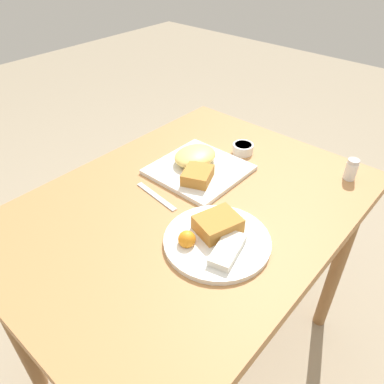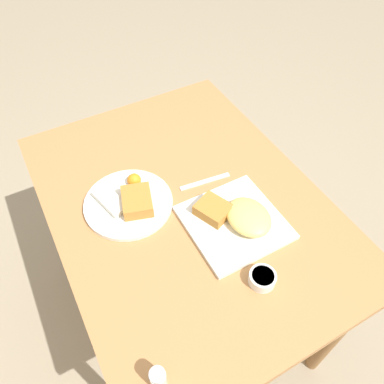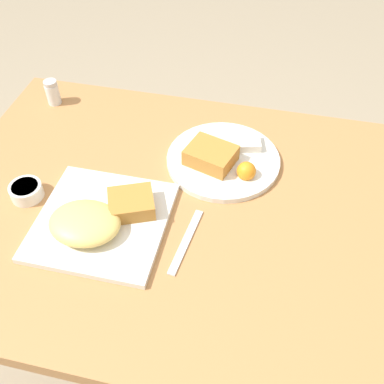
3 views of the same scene
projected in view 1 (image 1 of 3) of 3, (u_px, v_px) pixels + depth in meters
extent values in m
plane|color=gray|center=(190.00, 350.00, 1.53)|extent=(8.00, 8.00, 0.00)
cube|color=#B27A47|center=(189.00, 208.00, 1.08)|extent=(1.07, 0.79, 0.04)
cylinder|color=olive|center=(203.00, 193.00, 1.77)|extent=(0.05, 0.05, 0.74)
cylinder|color=olive|center=(14.00, 328.00, 1.20)|extent=(0.05, 0.05, 0.74)
cylinder|color=olive|center=(338.00, 264.00, 1.42)|extent=(0.05, 0.05, 0.74)
cube|color=white|center=(199.00, 170.00, 1.19)|extent=(0.27, 0.27, 0.01)
ellipsoid|color=#EFCC6B|center=(195.00, 156.00, 1.21)|extent=(0.15, 0.12, 0.04)
cube|color=#B77A33|center=(198.00, 175.00, 1.13)|extent=(0.12, 0.11, 0.04)
cylinder|color=white|center=(217.00, 241.00, 0.94)|extent=(0.27, 0.27, 0.01)
cube|color=#B77A33|center=(218.00, 224.00, 0.95)|extent=(0.13, 0.11, 0.04)
cube|color=silver|center=(228.00, 250.00, 0.89)|extent=(0.13, 0.08, 0.02)
sphere|color=orange|center=(187.00, 239.00, 0.91)|extent=(0.04, 0.04, 0.04)
cylinder|color=white|center=(243.00, 148.00, 1.28)|extent=(0.07, 0.07, 0.03)
cylinder|color=#D1B775|center=(243.00, 145.00, 1.27)|extent=(0.06, 0.06, 0.00)
cylinder|color=white|center=(351.00, 171.00, 1.15)|extent=(0.04, 0.04, 0.06)
cylinder|color=white|center=(350.00, 174.00, 1.16)|extent=(0.03, 0.03, 0.03)
cylinder|color=silver|center=(354.00, 161.00, 1.13)|extent=(0.03, 0.03, 0.01)
cube|color=silver|center=(156.00, 196.00, 1.09)|extent=(0.04, 0.17, 0.00)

